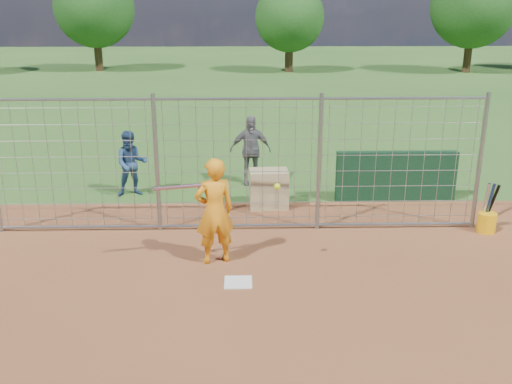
{
  "coord_description": "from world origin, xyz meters",
  "views": [
    {
      "loc": [
        0.09,
        -8.13,
        4.12
      ],
      "look_at": [
        0.3,
        0.8,
        1.15
      ],
      "focal_mm": 40.0,
      "sensor_mm": 36.0,
      "label": 1
    }
  ],
  "objects_px": {
    "bystander_a": "(131,164)",
    "batter": "(214,211)",
    "bystander_b": "(250,150)",
    "bucket_with_bats": "(487,220)",
    "equipment_bin": "(269,189)"
  },
  "relations": [
    {
      "from": "bystander_b",
      "to": "bucket_with_bats",
      "type": "relative_size",
      "value": 1.69
    },
    {
      "from": "batter",
      "to": "bystander_b",
      "type": "distance_m",
      "value": 4.38
    },
    {
      "from": "bystander_a",
      "to": "batter",
      "type": "bearing_deg",
      "value": -72.69
    },
    {
      "from": "bystander_a",
      "to": "bystander_b",
      "type": "xyz_separation_m",
      "value": [
        2.65,
        0.81,
        0.09
      ]
    },
    {
      "from": "bystander_a",
      "to": "equipment_bin",
      "type": "height_order",
      "value": "bystander_a"
    },
    {
      "from": "batter",
      "to": "equipment_bin",
      "type": "xyz_separation_m",
      "value": [
        1.01,
        2.7,
        -0.5
      ]
    },
    {
      "from": "bystander_a",
      "to": "bystander_b",
      "type": "relative_size",
      "value": 0.89
    },
    {
      "from": "batter",
      "to": "bystander_a",
      "type": "bearing_deg",
      "value": -78.74
    },
    {
      "from": "bucket_with_bats",
      "to": "bystander_b",
      "type": "bearing_deg",
      "value": 144.41
    },
    {
      "from": "batter",
      "to": "bystander_a",
      "type": "height_order",
      "value": "batter"
    },
    {
      "from": "bystander_a",
      "to": "equipment_bin",
      "type": "xyz_separation_m",
      "value": [
        3.01,
        -0.83,
        -0.33
      ]
    },
    {
      "from": "batter",
      "to": "bucket_with_bats",
      "type": "bearing_deg",
      "value": 174.85
    },
    {
      "from": "batter",
      "to": "bystander_b",
      "type": "relative_size",
      "value": 1.09
    },
    {
      "from": "batter",
      "to": "bystander_a",
      "type": "distance_m",
      "value": 4.06
    },
    {
      "from": "bystander_a",
      "to": "bystander_b",
      "type": "bearing_deg",
      "value": 4.68
    }
  ]
}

